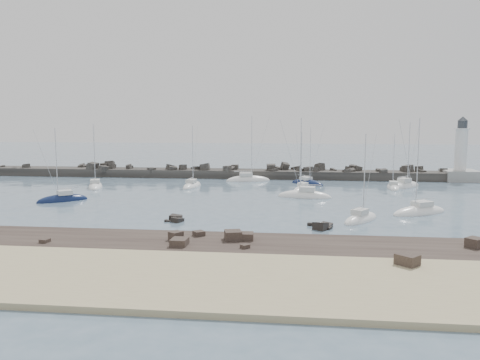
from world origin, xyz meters
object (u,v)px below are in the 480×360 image
object	(u,v)px
sailboat_1	(95,187)
sailboat_10	(419,213)
sailboat_5	(302,190)
sailboat_9	(393,188)
sailboat_6	(361,220)
sailboat_11	(405,187)
sailboat_7	(307,184)
sailboat_8	(305,196)
sailboat_4	(248,180)
sailboat_3	(192,186)
sailboat_2	(63,200)
lighthouse	(460,166)

from	to	relation	value
sailboat_1	sailboat_10	xyz separation A→B (m)	(56.11, -19.63, 0.01)
sailboat_5	sailboat_9	size ratio (longest dim) A/B	1.04
sailboat_6	sailboat_10	distance (m)	10.58
sailboat_10	sailboat_11	xyz separation A→B (m)	(4.19, 26.70, 0.01)
sailboat_10	sailboat_7	bearing A→B (deg)	116.90
sailboat_7	sailboat_8	size ratio (longest dim) A/B	0.86
sailboat_8	sailboat_5	bearing A→B (deg)	92.11
sailboat_4	sailboat_6	distance (m)	42.81
sailboat_1	sailboat_9	bearing A→B (deg)	5.12
sailboat_1	sailboat_8	bearing A→B (deg)	-10.25
sailboat_11	sailboat_6	bearing A→B (deg)	-111.89
sailboat_1	sailboat_3	distance (m)	18.83
sailboat_2	sailboat_3	world-z (taller)	sailboat_3
sailboat_9	sailboat_10	size ratio (longest dim) A/B	0.78
sailboat_5	sailboat_10	size ratio (longest dim) A/B	0.82
sailboat_6	sailboat_7	bearing A→B (deg)	99.63
sailboat_6	sailboat_7	distance (m)	35.41
sailboat_1	sailboat_8	size ratio (longest dim) A/B	0.92
sailboat_9	sailboat_11	bearing A→B (deg)	35.03
sailboat_2	sailboat_8	size ratio (longest dim) A/B	0.88
sailboat_1	sailboat_3	size ratio (longest dim) A/B	1.03
sailboat_1	sailboat_11	world-z (taller)	sailboat_11
sailboat_3	sailboat_7	bearing A→B (deg)	15.90
sailboat_2	sailboat_8	bearing A→B (deg)	11.72
sailboat_2	sailboat_3	xyz separation A→B (m)	(17.41, 18.47, -0.02)
lighthouse	sailboat_6	world-z (taller)	lighthouse
sailboat_1	sailboat_5	world-z (taller)	sailboat_1
sailboat_4	lighthouse	bearing A→B (deg)	7.48
lighthouse	sailboat_7	bearing A→B (deg)	-163.71
sailboat_7	sailboat_10	bearing A→B (deg)	-63.10
sailboat_7	sailboat_11	distance (m)	19.13
sailboat_5	sailboat_8	bearing A→B (deg)	-87.89
sailboat_2	sailboat_10	xyz separation A→B (m)	(54.93, -4.19, -0.01)
sailboat_1	sailboat_6	size ratio (longest dim) A/B	1.09
sailboat_1	sailboat_9	size ratio (longest dim) A/B	1.18
lighthouse	sailboat_5	size ratio (longest dim) A/B	1.24
sailboat_6	sailboat_9	world-z (taller)	sailboat_6
sailboat_9	sailboat_7	bearing A→B (deg)	164.99
sailboat_3	sailboat_9	xyz separation A→B (m)	(38.98, 2.12, -0.00)
sailboat_4	sailboat_7	distance (m)	13.12
lighthouse	sailboat_10	xyz separation A→B (m)	(-18.35, -38.83, -2.95)
sailboat_2	sailboat_6	size ratio (longest dim) A/B	1.05
sailboat_5	lighthouse	bearing A→B (deg)	28.69
sailboat_3	sailboat_10	distance (m)	43.84
sailboat_1	sailboat_7	size ratio (longest dim) A/B	1.07
sailboat_2	sailboat_4	world-z (taller)	sailboat_4
sailboat_9	sailboat_10	xyz separation A→B (m)	(-1.46, -24.79, 0.01)
sailboat_6	sailboat_11	size ratio (longest dim) A/B	0.89
sailboat_1	sailboat_3	world-z (taller)	sailboat_1
lighthouse	sailboat_5	world-z (taller)	lighthouse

